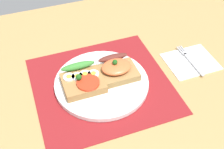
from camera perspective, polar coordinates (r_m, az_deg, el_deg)
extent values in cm
cube|color=tan|center=(81.10, -1.99, -2.87)|extent=(120.00, 90.00, 3.20)
cube|color=maroon|center=(79.83, -2.03, -2.02)|extent=(36.41, 34.68, 0.30)
cylinder|color=white|center=(79.26, -2.04, -1.62)|extent=(25.47, 25.47, 1.27)
cube|color=#A27541|center=(76.98, -5.60, -1.77)|extent=(10.67, 9.13, 2.18)
cylinder|color=red|center=(75.18, -4.69, -1.58)|extent=(5.96, 5.96, 0.60)
ellipsoid|color=#3D8834|center=(79.10, -6.69, 1.67)|extent=(9.39, 2.20, 1.80)
sphere|color=#1E5919|center=(75.08, -6.46, -0.63)|extent=(1.60, 1.60, 1.60)
cylinder|color=white|center=(77.17, -8.40, -0.55)|extent=(3.04, 3.04, 0.50)
cylinder|color=yellow|center=(76.94, -8.42, -0.38)|extent=(1.37, 1.37, 0.16)
cylinder|color=white|center=(77.05, -6.77, -0.42)|extent=(3.04, 3.04, 0.50)
cylinder|color=yellow|center=(76.82, -6.80, -0.24)|extent=(1.37, 1.37, 0.16)
cylinder|color=white|center=(77.43, -5.27, 0.01)|extent=(3.04, 3.04, 0.50)
cylinder|color=yellow|center=(77.20, -5.29, 0.18)|extent=(1.37, 1.37, 0.16)
cylinder|color=white|center=(77.39, -3.64, 0.10)|extent=(3.04, 3.04, 0.50)
cylinder|color=yellow|center=(77.16, -3.65, 0.28)|extent=(1.37, 1.37, 0.16)
cube|color=#9D7944|center=(79.73, 1.26, 0.35)|extent=(10.08, 8.02, 1.89)
ellipsoid|color=orange|center=(78.62, 0.87, 1.53)|extent=(8.27, 6.41, 2.00)
ellipsoid|color=maroon|center=(81.53, 0.17, 3.31)|extent=(8.57, 2.20, 1.80)
sphere|color=#1E5919|center=(77.45, 0.59, 2.44)|extent=(1.40, 1.40, 1.40)
cube|color=white|center=(89.70, 15.07, 2.58)|extent=(14.40, 12.19, 0.60)
cube|color=#B7B7BC|center=(88.08, 15.65, 1.93)|extent=(0.80, 10.26, 0.32)
cube|color=#B7B7BC|center=(91.26, 13.94, 4.06)|extent=(1.50, 1.20, 0.32)
cube|color=#B7B7BC|center=(92.20, 12.98, 4.74)|extent=(0.32, 2.80, 0.32)
cube|color=#B7B7BC|center=(92.50, 13.33, 4.82)|extent=(0.32, 2.80, 0.32)
cube|color=#B7B7BC|center=(92.81, 13.67, 4.90)|extent=(0.32, 2.80, 0.32)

